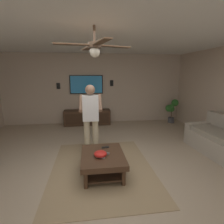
% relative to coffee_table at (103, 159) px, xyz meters
% --- Properties ---
extents(ground_plane, '(8.92, 8.92, 0.00)m').
position_rel_coffee_table_xyz_m(ground_plane, '(-0.03, -0.03, -0.30)').
color(ground_plane, tan).
extents(wall_back_tv, '(0.10, 6.94, 2.60)m').
position_rel_coffee_table_xyz_m(wall_back_tv, '(3.73, -0.03, 1.01)').
color(wall_back_tv, '#BCA893').
rests_on(wall_back_tv, ground).
extents(ceiling_slab, '(7.64, 6.94, 0.10)m').
position_rel_coffee_table_xyz_m(ceiling_slab, '(-0.03, -0.03, 2.36)').
color(ceiling_slab, white).
extents(area_rug, '(2.58, 1.99, 0.01)m').
position_rel_coffee_table_xyz_m(area_rug, '(0.20, 0.00, -0.29)').
color(area_rug, '#9E8460').
rests_on(area_rug, ground).
extents(coffee_table, '(1.00, 0.80, 0.40)m').
position_rel_coffee_table_xyz_m(coffee_table, '(0.00, 0.00, 0.00)').
color(coffee_table, '#422B1C').
rests_on(coffee_table, ground).
extents(media_console, '(0.45, 1.70, 0.55)m').
position_rel_coffee_table_xyz_m(media_console, '(3.40, 0.29, -0.02)').
color(media_console, '#422B1C').
rests_on(media_console, ground).
extents(tv, '(0.05, 1.22, 0.69)m').
position_rel_coffee_table_xyz_m(tv, '(3.64, 0.29, 1.18)').
color(tv, black).
extents(person_standing, '(0.54, 0.54, 1.64)m').
position_rel_coffee_table_xyz_m(person_standing, '(0.93, 0.19, 0.64)').
color(person_standing, '#C6B793').
rests_on(person_standing, ground).
extents(potted_plant_tall, '(0.31, 0.51, 0.91)m').
position_rel_coffee_table_xyz_m(potted_plant_tall, '(3.24, -2.95, 0.26)').
color(potted_plant_tall, '#4C4C51').
rests_on(potted_plant_tall, ground).
extents(bowl, '(0.24, 0.24, 0.11)m').
position_rel_coffee_table_xyz_m(bowl, '(-0.09, 0.05, 0.16)').
color(bowl, red).
rests_on(bowl, coffee_table).
extents(remote_white, '(0.10, 0.16, 0.02)m').
position_rel_coffee_table_xyz_m(remote_white, '(-0.13, 0.05, 0.12)').
color(remote_white, white).
rests_on(remote_white, coffee_table).
extents(remote_black, '(0.06, 0.15, 0.02)m').
position_rel_coffee_table_xyz_m(remote_black, '(0.28, -0.08, 0.12)').
color(remote_black, black).
rests_on(remote_black, coffee_table).
extents(remote_grey, '(0.09, 0.16, 0.02)m').
position_rel_coffee_table_xyz_m(remote_grey, '(0.00, -0.05, 0.12)').
color(remote_grey, slate).
rests_on(remote_grey, coffee_table).
extents(vase_round, '(0.22, 0.22, 0.22)m').
position_rel_coffee_table_xyz_m(vase_round, '(3.44, 0.46, 0.36)').
color(vase_round, gold).
rests_on(vase_round, media_console).
extents(wall_speaker_left, '(0.06, 0.12, 0.22)m').
position_rel_coffee_table_xyz_m(wall_speaker_left, '(3.65, -0.66, 1.23)').
color(wall_speaker_left, black).
extents(wall_speaker_right, '(0.06, 0.12, 0.22)m').
position_rel_coffee_table_xyz_m(wall_speaker_right, '(3.65, 1.31, 1.14)').
color(wall_speaker_right, black).
extents(ceiling_fan, '(1.19, 1.19, 0.46)m').
position_rel_coffee_table_xyz_m(ceiling_fan, '(-0.24, 0.12, 1.98)').
color(ceiling_fan, '#4C3828').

